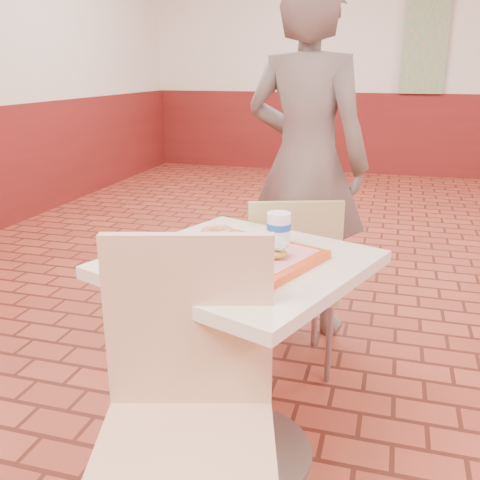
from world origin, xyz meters
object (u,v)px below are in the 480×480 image
(main_table, at_px, (240,328))
(paper_cup, at_px, (279,227))
(ring_donut, at_px, (217,233))
(chair_main_back, at_px, (290,278))
(customer, at_px, (306,163))
(serving_tray, at_px, (240,254))
(chair_main_front, at_px, (187,407))
(long_john_donut, at_px, (265,251))

(main_table, distance_m, paper_cup, 0.35)
(paper_cup, bearing_deg, ring_donut, -174.11)
(main_table, relative_size, chair_main_back, 0.91)
(customer, distance_m, serving_tray, 1.10)
(serving_tray, height_order, ring_donut, ring_donut)
(main_table, bearing_deg, customer, 88.94)
(chair_main_front, bearing_deg, serving_tray, 73.78)
(chair_main_back, relative_size, ring_donut, 7.12)
(chair_main_back, distance_m, long_john_donut, 0.72)
(chair_main_front, distance_m, chair_main_back, 1.06)
(ring_donut, bearing_deg, long_john_donut, -34.70)
(main_table, height_order, ring_donut, ring_donut)
(main_table, bearing_deg, chair_main_front, -90.03)
(main_table, relative_size, customer, 0.43)
(chair_main_front, relative_size, long_john_donut, 6.50)
(long_john_donut, xyz_separation_m, paper_cup, (0.01, 0.16, 0.03))
(customer, relative_size, paper_cup, 17.56)
(chair_main_front, distance_m, long_john_donut, 0.51)
(serving_tray, bearing_deg, chair_main_back, 84.89)
(ring_donut, height_order, paper_cup, paper_cup)
(chair_main_back, xyz_separation_m, ring_donut, (-0.16, -0.50, 0.33))
(paper_cup, bearing_deg, customer, 94.50)
(customer, relative_size, serving_tray, 3.83)
(customer, height_order, ring_donut, customer)
(customer, bearing_deg, chair_main_back, 105.86)
(chair_main_back, height_order, serving_tray, chair_main_back)
(ring_donut, distance_m, paper_cup, 0.20)
(customer, xyz_separation_m, serving_tray, (-0.02, -1.09, -0.10))
(customer, bearing_deg, main_table, 101.15)
(long_john_donut, bearing_deg, chair_main_front, -102.16)
(main_table, distance_m, serving_tray, 0.26)
(main_table, xyz_separation_m, serving_tray, (0.00, 0.00, 0.26))
(serving_tray, bearing_deg, customer, 88.94)
(chair_main_front, xyz_separation_m, serving_tray, (0.00, 0.47, 0.24))
(chair_main_back, xyz_separation_m, paper_cup, (0.04, -0.48, 0.36))
(serving_tray, distance_m, long_john_donut, 0.11)
(main_table, xyz_separation_m, paper_cup, (0.10, 0.11, 0.32))
(main_table, height_order, chair_main_back, chair_main_back)
(main_table, xyz_separation_m, ring_donut, (-0.10, 0.09, 0.29))
(chair_main_back, distance_m, serving_tray, 0.66)
(paper_cup, bearing_deg, main_table, -131.49)
(main_table, distance_m, long_john_donut, 0.31)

